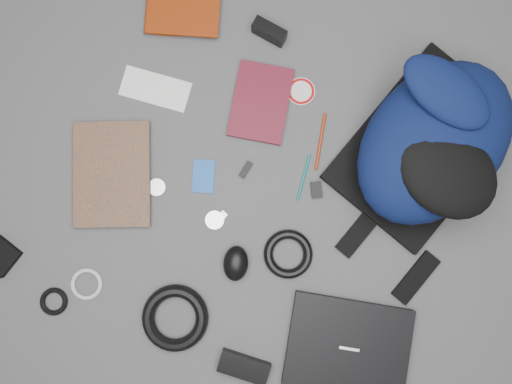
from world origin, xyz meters
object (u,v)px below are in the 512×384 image
(comic_book, at_px, (73,175))
(compact_camera, at_px, (269,32))
(power_brick, at_px, (244,367))
(dvd_case, at_px, (261,103))
(pouch, at_px, (0,256))
(mouse, at_px, (236,263))
(laptop, at_px, (348,347))
(backpack, at_px, (435,142))

(comic_book, height_order, compact_camera, compact_camera)
(power_brick, bearing_deg, dvd_case, 104.17)
(compact_camera, distance_m, pouch, 0.97)
(compact_camera, xyz_separation_m, power_brick, (0.23, -0.89, -0.01))
(power_brick, relative_size, pouch, 1.60)
(dvd_case, relative_size, power_brick, 1.58)
(pouch, bearing_deg, power_brick, -5.38)
(comic_book, relative_size, mouse, 3.06)
(laptop, xyz_separation_m, pouch, (-0.98, -0.07, -0.01))
(power_brick, distance_m, pouch, 0.73)
(compact_camera, height_order, power_brick, compact_camera)
(dvd_case, bearing_deg, power_brick, -82.86)
(mouse, distance_m, pouch, 0.65)
(backpack, bearing_deg, pouch, -125.88)
(comic_book, xyz_separation_m, mouse, (0.50, -0.09, 0.01))
(laptop, distance_m, compact_camera, 0.89)
(backpack, distance_m, power_brick, 0.78)
(compact_camera, bearing_deg, pouch, -110.87)
(mouse, distance_m, power_brick, 0.28)
(power_brick, xyz_separation_m, pouch, (-0.73, 0.07, -0.01))
(laptop, height_order, mouse, mouse)
(dvd_case, xyz_separation_m, mouse, (0.08, -0.44, 0.02))
(compact_camera, xyz_separation_m, mouse, (0.12, -0.64, -0.00))
(dvd_case, bearing_deg, mouse, -87.93)
(comic_book, distance_m, dvd_case, 0.56)
(laptop, xyz_separation_m, dvd_case, (-0.44, 0.56, -0.01))
(backpack, height_order, compact_camera, backpack)
(laptop, bearing_deg, dvd_case, 118.72)
(backpack, relative_size, dvd_case, 2.45)
(mouse, bearing_deg, pouch, -176.68)
(pouch, bearing_deg, dvd_case, 49.33)
(backpack, relative_size, pouch, 6.19)
(laptop, height_order, power_brick, power_brick)
(mouse, relative_size, power_brick, 0.70)
(comic_book, bearing_deg, laptop, -32.88)
(laptop, distance_m, power_brick, 0.29)
(dvd_case, distance_m, compact_camera, 0.20)
(dvd_case, relative_size, pouch, 2.53)
(laptop, relative_size, compact_camera, 3.39)
(backpack, xyz_separation_m, mouse, (-0.39, -0.46, -0.09))
(backpack, relative_size, laptop, 1.63)
(compact_camera, relative_size, mouse, 1.00)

